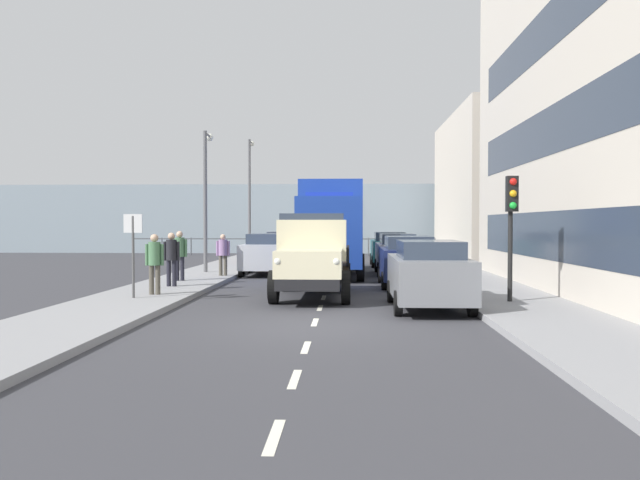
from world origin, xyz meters
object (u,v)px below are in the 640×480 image
(pedestrian_with_bag, at_px, (171,255))
(lamp_post_promenade, at_px, (206,187))
(car_white_kerbside_2, at_px, (397,253))
(pedestrian_in_dark_coat, at_px, (155,259))
(car_maroon_oppositeside_1, at_px, (283,248))
(pedestrian_near_railing, at_px, (180,251))
(street_sign, at_px, (133,241))
(car_silver_oppositeside_0, at_px, (267,253))
(pedestrian_couple_a, at_px, (223,251))
(car_grey_kerbside_near, at_px, (428,273))
(car_teal_kerbside_3, at_px, (389,249))
(car_navy_kerbside_1, at_px, (408,260))
(lamp_post_far, at_px, (250,188))
(truck_vintage_cream, at_px, (312,257))
(lorry_cargo_blue, at_px, (332,225))
(traffic_light_near, at_px, (511,211))

(pedestrian_with_bag, height_order, lamp_post_promenade, lamp_post_promenade)
(car_white_kerbside_2, bearing_deg, pedestrian_in_dark_coat, 51.27)
(car_maroon_oppositeside_1, xyz_separation_m, pedestrian_near_railing, (2.46, 11.11, 0.28))
(pedestrian_in_dark_coat, relative_size, street_sign, 0.76)
(car_silver_oppositeside_0, height_order, pedestrian_couple_a, pedestrian_couple_a)
(car_silver_oppositeside_0, height_order, pedestrian_near_railing, pedestrian_near_railing)
(pedestrian_near_railing, xyz_separation_m, street_sign, (-0.14, 5.24, 0.51))
(car_maroon_oppositeside_1, xyz_separation_m, street_sign, (2.33, 16.35, 0.79))
(car_grey_kerbside_near, xyz_separation_m, car_teal_kerbside_3, (0.00, -16.25, -0.00))
(pedestrian_couple_a, bearing_deg, car_navy_kerbside_1, 160.16)
(car_maroon_oppositeside_1, relative_size, pedestrian_with_bag, 2.30)
(pedestrian_in_dark_coat, bearing_deg, lamp_post_promenade, -86.90)
(pedestrian_with_bag, xyz_separation_m, lamp_post_far, (0.26, -17.79, 3.11))
(truck_vintage_cream, distance_m, car_teal_kerbside_3, 14.41)
(car_teal_kerbside_3, relative_size, pedestrian_couple_a, 2.44)
(truck_vintage_cream, xyz_separation_m, car_white_kerbside_2, (-3.04, -8.76, -0.28))
(car_grey_kerbside_near, relative_size, lamp_post_far, 0.61)
(car_silver_oppositeside_0, relative_size, lamp_post_promenade, 0.70)
(lorry_cargo_blue, bearing_deg, street_sign, 62.37)
(car_navy_kerbside_1, bearing_deg, pedestrian_in_dark_coat, 29.23)
(car_teal_kerbside_3, bearing_deg, lorry_cargo_blue, 64.90)
(lorry_cargo_blue, relative_size, car_grey_kerbside_near, 1.92)
(car_grey_kerbside_near, distance_m, pedestrian_couple_a, 10.73)
(pedestrian_in_dark_coat, bearing_deg, car_silver_oppositeside_0, -102.56)
(street_sign, bearing_deg, lorry_cargo_blue, -117.63)
(truck_vintage_cream, bearing_deg, street_sign, 16.31)
(car_white_kerbside_2, relative_size, traffic_light_near, 1.31)
(car_navy_kerbside_1, distance_m, traffic_light_near, 6.05)
(lamp_post_far, bearing_deg, truck_vintage_cream, 103.90)
(pedestrian_couple_a, distance_m, street_sign, 7.57)
(pedestrian_in_dark_coat, xyz_separation_m, street_sign, (0.32, 0.85, 0.53))
(car_teal_kerbside_3, xyz_separation_m, street_sign, (7.78, 15.47, 0.79))
(lorry_cargo_blue, height_order, lamp_post_far, lamp_post_far)
(car_white_kerbside_2, bearing_deg, pedestrian_near_railing, 31.79)
(lamp_post_promenade, relative_size, lamp_post_far, 0.83)
(lamp_post_promenade, bearing_deg, traffic_light_near, 135.39)
(pedestrian_near_railing, relative_size, lamp_post_far, 0.25)
(car_navy_kerbside_1, distance_m, pedestrian_with_bag, 7.85)
(car_white_kerbside_2, xyz_separation_m, pedestrian_in_dark_coat, (7.46, 9.30, 0.26))
(pedestrian_near_railing, height_order, lamp_post_far, lamp_post_far)
(pedestrian_couple_a, bearing_deg, lamp_post_promenade, -61.62)
(lorry_cargo_blue, distance_m, car_white_kerbside_2, 3.01)
(lorry_cargo_blue, xyz_separation_m, car_navy_kerbside_1, (-2.73, 4.63, -1.18))
(car_teal_kerbside_3, relative_size, car_silver_oppositeside_0, 0.95)
(car_grey_kerbside_near, bearing_deg, pedestrian_near_railing, -37.26)
(car_navy_kerbside_1, bearing_deg, lamp_post_promenade, -29.55)
(traffic_light_near, bearing_deg, car_maroon_oppositeside_1, -65.64)
(lorry_cargo_blue, distance_m, pedestrian_in_dark_coat, 10.04)
(car_grey_kerbside_near, height_order, pedestrian_with_bag, pedestrian_with_bag)
(pedestrian_couple_a, bearing_deg, street_sign, 82.80)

